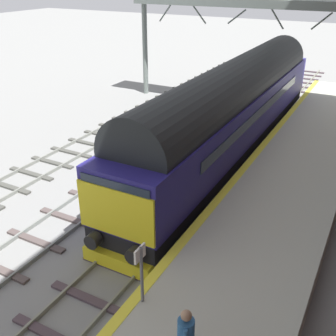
% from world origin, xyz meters
% --- Properties ---
extents(ground_plane, '(140.00, 140.00, 0.00)m').
position_xyz_m(ground_plane, '(0.00, 0.00, 0.00)').
color(ground_plane, gray).
rests_on(ground_plane, ground).
extents(track_main, '(2.50, 60.00, 0.15)m').
position_xyz_m(track_main, '(0.00, 0.00, 0.06)').
color(track_main, gray).
rests_on(track_main, ground).
extents(track_adjacent_west, '(2.50, 60.00, 0.15)m').
position_xyz_m(track_adjacent_west, '(-3.28, 0.00, 0.06)').
color(track_adjacent_west, slate).
rests_on(track_adjacent_west, ground).
extents(station_platform, '(4.00, 44.00, 1.01)m').
position_xyz_m(station_platform, '(3.60, 0.00, 0.50)').
color(station_platform, '#ACAD9B').
rests_on(station_platform, ground).
extents(diesel_locomotive, '(2.74, 20.21, 4.68)m').
position_xyz_m(diesel_locomotive, '(0.00, 8.54, 2.49)').
color(diesel_locomotive, black).
rests_on(diesel_locomotive, ground).
extents(platform_number_sign, '(0.10, 0.44, 1.62)m').
position_xyz_m(platform_number_sign, '(1.94, -3.08, 2.10)').
color(platform_number_sign, slate).
rests_on(platform_number_sign, station_platform).
extents(waiting_passenger, '(0.45, 0.48, 1.64)m').
position_xyz_m(waiting_passenger, '(3.75, -4.33, 1.99)').
color(waiting_passenger, '#332B38').
rests_on(waiting_passenger, station_platform).
extents(overhead_footbridge, '(16.49, 2.00, 6.88)m').
position_xyz_m(overhead_footbridge, '(-1.54, 16.19, 6.31)').
color(overhead_footbridge, slate).
rests_on(overhead_footbridge, ground).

